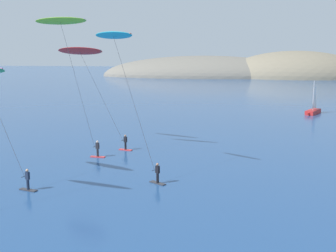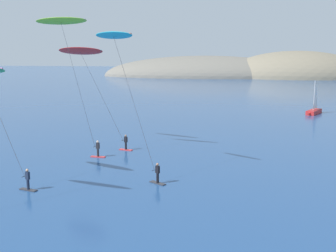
% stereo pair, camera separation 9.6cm
% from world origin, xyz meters
% --- Properties ---
extents(headland_island, '(113.25, 42.85, 22.04)m').
position_xyz_m(headland_island, '(14.12, 175.81, 0.00)').
color(headland_island, slate).
rests_on(headland_island, ground).
extents(sailboat_near, '(3.69, 5.67, 5.70)m').
position_xyz_m(sailboat_near, '(19.56, 65.78, 0.64)').
color(sailboat_near, '#B22323').
rests_on(sailboat_near, ground).
extents(kitesurfer_cyan, '(7.02, 5.23, 12.29)m').
position_xyz_m(kitesurfer_cyan, '(-5.13, 26.80, 10.67)').
color(kitesurfer_cyan, '#2D2D33').
rests_on(kitesurfer_cyan, ground).
extents(kitesurfer_lime, '(7.51, 2.65, 13.97)m').
position_xyz_m(kitesurfer_lime, '(-12.12, 33.02, 12.53)').
color(kitesurfer_lime, red).
rests_on(kitesurfer_lime, ground).
extents(kitesurfer_red, '(9.47, 4.57, 11.14)m').
position_xyz_m(kitesurfer_red, '(-11.77, 37.65, 10.03)').
color(kitesurfer_red, red).
rests_on(kitesurfer_red, ground).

